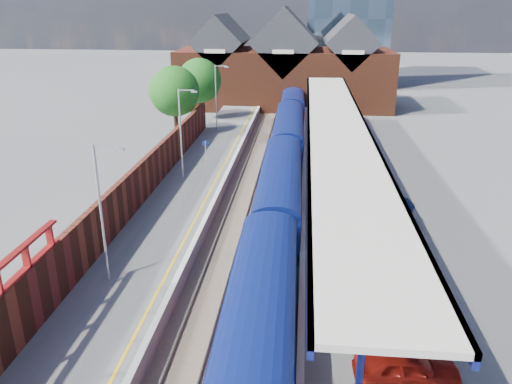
# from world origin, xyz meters

# --- Properties ---
(ground) EXTENTS (240.00, 240.00, 0.00)m
(ground) POSITION_xyz_m (0.00, 30.00, 0.00)
(ground) COLOR #5B5B5E
(ground) RESTS_ON ground
(ballast_bed) EXTENTS (6.00, 76.00, 0.06)m
(ballast_bed) POSITION_xyz_m (0.00, 20.00, 0.03)
(ballast_bed) COLOR #473D33
(ballast_bed) RESTS_ON ground
(rails) EXTENTS (4.51, 76.00, 0.14)m
(rails) POSITION_xyz_m (0.00, 20.00, 0.12)
(rails) COLOR slate
(rails) RESTS_ON ground
(left_platform) EXTENTS (5.00, 76.00, 1.00)m
(left_platform) POSITION_xyz_m (-5.50, 20.00, 0.50)
(left_platform) COLOR #565659
(left_platform) RESTS_ON ground
(right_platform) EXTENTS (6.00, 76.00, 1.00)m
(right_platform) POSITION_xyz_m (6.00, 20.00, 0.50)
(right_platform) COLOR #565659
(right_platform) RESTS_ON ground
(coping_left) EXTENTS (0.30, 76.00, 0.05)m
(coping_left) POSITION_xyz_m (-3.15, 20.00, 1.02)
(coping_left) COLOR silver
(coping_left) RESTS_ON left_platform
(coping_right) EXTENTS (0.30, 76.00, 0.05)m
(coping_right) POSITION_xyz_m (3.15, 20.00, 1.02)
(coping_right) COLOR silver
(coping_right) RESTS_ON right_platform
(yellow_line) EXTENTS (0.14, 76.00, 0.01)m
(yellow_line) POSITION_xyz_m (-3.75, 20.00, 1.01)
(yellow_line) COLOR yellow
(yellow_line) RESTS_ON left_platform
(train) EXTENTS (3.04, 65.94, 3.45)m
(train) POSITION_xyz_m (1.49, 26.05, 2.12)
(train) COLOR #0C1757
(train) RESTS_ON ground
(canopy) EXTENTS (4.50, 52.00, 4.48)m
(canopy) POSITION_xyz_m (5.48, 21.95, 5.25)
(canopy) COLOR #0E1556
(canopy) RESTS_ON right_platform
(lamp_post_b) EXTENTS (1.48, 0.18, 7.00)m
(lamp_post_b) POSITION_xyz_m (-6.36, 6.00, 4.99)
(lamp_post_b) COLOR #A5A8AA
(lamp_post_b) RESTS_ON left_platform
(lamp_post_c) EXTENTS (1.48, 0.18, 7.00)m
(lamp_post_c) POSITION_xyz_m (-6.36, 22.00, 4.99)
(lamp_post_c) COLOR #A5A8AA
(lamp_post_c) RESTS_ON left_platform
(lamp_post_d) EXTENTS (1.48, 0.18, 7.00)m
(lamp_post_d) POSITION_xyz_m (-6.36, 38.00, 4.99)
(lamp_post_d) COLOR #A5A8AA
(lamp_post_d) RESTS_ON left_platform
(platform_sign) EXTENTS (0.55, 0.08, 2.50)m
(platform_sign) POSITION_xyz_m (-5.00, 24.00, 2.69)
(platform_sign) COLOR #A5A8AA
(platform_sign) RESTS_ON left_platform
(brick_wall) EXTENTS (0.35, 50.00, 3.86)m
(brick_wall) POSITION_xyz_m (-8.10, 13.54, 2.45)
(brick_wall) COLOR #582717
(brick_wall) RESTS_ON left_platform
(station_building) EXTENTS (30.00, 12.12, 13.78)m
(station_building) POSITION_xyz_m (0.00, 58.00, 5.45)
(station_building) COLOR #582717
(station_building) RESTS_ON ground
(tree_near) EXTENTS (5.20, 5.20, 8.10)m
(tree_near) POSITION_xyz_m (-10.35, 35.91, 5.35)
(tree_near) COLOR #382314
(tree_near) RESTS_ON ground
(tree_far) EXTENTS (5.20, 5.20, 8.10)m
(tree_far) POSITION_xyz_m (-9.35, 43.91, 5.35)
(tree_far) COLOR #382314
(tree_far) RESTS_ON ground
(parked_car_red) EXTENTS (3.89, 1.75, 1.30)m
(parked_car_red) POSITION_xyz_m (6.97, -0.02, 1.65)
(parked_car_red) COLOR maroon
(parked_car_red) RESTS_ON right_platform
(parked_car_silver) EXTENTS (4.46, 1.77, 1.44)m
(parked_car_silver) POSITION_xyz_m (7.59, 12.73, 1.72)
(parked_car_silver) COLOR silver
(parked_car_silver) RESTS_ON right_platform
(parked_car_dark) EXTENTS (4.39, 2.13, 1.23)m
(parked_car_dark) POSITION_xyz_m (7.47, 16.75, 1.62)
(parked_car_dark) COLOR black
(parked_car_dark) RESTS_ON right_platform
(parked_car_blue) EXTENTS (4.53, 3.31, 1.15)m
(parked_car_blue) POSITION_xyz_m (8.48, 16.73, 1.57)
(parked_car_blue) COLOR navy
(parked_car_blue) RESTS_ON right_platform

